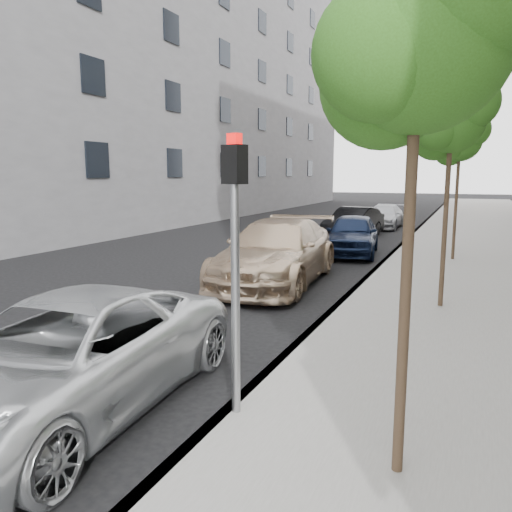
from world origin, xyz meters
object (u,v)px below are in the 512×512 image
Objects in this scene: sedan_blue at (352,234)px; tree_mid at (453,120)px; tree_far at (461,140)px; minivan at (65,357)px; signal_pole at (235,244)px; sedan_rear at (384,216)px; suv at (276,252)px; tree_near at (422,38)px; sedan_black at (354,223)px.

tree_mid is at bearing -71.08° from sedan_blue.
tree_far is 0.92× the size of minivan.
signal_pole is at bearing -107.69° from tree_mid.
signal_pole is at bearing -84.07° from sedan_rear.
tree_near is at bearing -65.36° from suv.
sedan_black is at bearing 88.54° from minivan.
signal_pole reaches higher than sedan_rear.
suv reaches higher than sedan_rear.
tree_mid is 8.45m from sedan_blue.
tree_near reaches higher than tree_mid.
tree_mid is at bearing 55.99° from minivan.
minivan is at bearing -106.70° from tree_far.
suv is (-4.26, -5.20, -3.13)m from tree_far.
signal_pole is 13.19m from sedan_blue.
minivan is at bearing -89.10° from sedan_rear.
sedan_blue is at bearing -68.36° from sedan_black.
sedan_blue is (-3.49, 13.48, -3.25)m from tree_near.
sedan_black is at bearing 130.00° from tree_far.
tree_near is 9.42m from suv.
minivan is 7.93m from suv.
tree_mid is 6.50m from tree_far.
tree_near is at bearing -83.12° from sedan_blue.
suv is 1.37× the size of sedan_black.
sedan_blue is (-3.49, 6.98, -3.23)m from tree_mid.
signal_pole is 0.73× the size of sedan_blue.
tree_far is 7.42m from suv.
sedan_blue is 1.02× the size of sedan_black.
sedan_rear is at bearing 92.73° from sedan_black.
suv reaches higher than sedan_blue.
suv is at bearing -90.32° from sedan_rear.
tree_mid is 8.36m from minivan.
minivan reaches higher than sedan_black.
suv is at bearing -129.30° from tree_far.
signal_pole is at bearing 12.85° from minivan.
tree_far is at bearing 99.18° from signal_pole.
tree_mid is at bearing 90.00° from tree_near.
minivan is 13.61m from sedan_blue.
signal_pole is 0.75× the size of sedan_black.
sedan_blue reaches higher than minivan.
tree_far is at bearing -40.25° from sedan_black.
tree_near is 5.12m from minivan.
tree_near is 1.12× the size of sedan_black.
tree_near reaches higher than sedan_rear.
sedan_blue reaches higher than sedan_black.
sedan_rear is at bearing 84.74° from suv.
sedan_black reaches higher than sedan_rear.
minivan is 18.52m from sedan_black.
minivan is (-3.94, -6.62, -3.26)m from tree_mid.
tree_near is 1.02× the size of tree_far.
tree_far reaches higher than sedan_rear.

